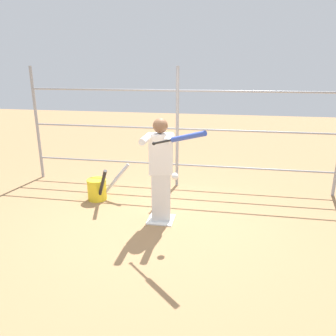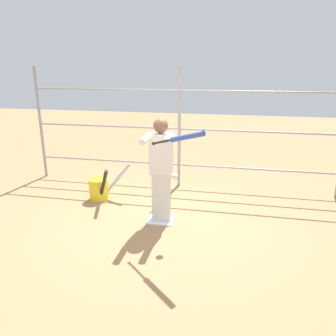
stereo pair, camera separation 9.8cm
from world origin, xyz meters
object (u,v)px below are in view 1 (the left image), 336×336
Objects in this scene: batter at (160,168)px; bat_bucket at (98,189)px; baseball_bat_swinging at (183,138)px; softball_in_flight at (175,176)px.

batter reaches higher than bat_bucket.
baseball_bat_swinging is at bearing 121.23° from batter.
batter is 1.05m from baseball_bat_swinging.
batter is 2.11× the size of baseball_bat_swinging.
bat_bucket is (1.28, -0.62, -0.66)m from batter.
baseball_bat_swinging is at bearing 119.48° from softball_in_flight.
softball_in_flight is (-0.30, 0.47, 0.04)m from batter.
batter is at bearing -58.77° from baseball_bat_swinging.
bat_bucket is (1.58, -1.10, -0.70)m from softball_in_flight.
bat_bucket is at bearing -34.83° from softball_in_flight.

